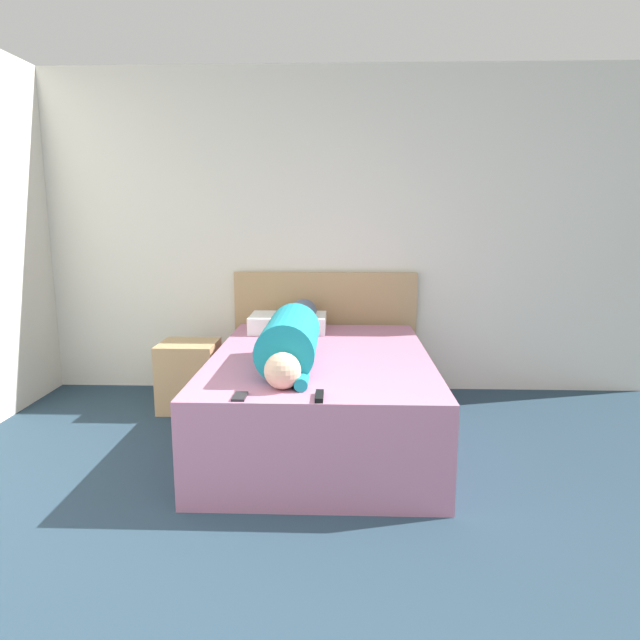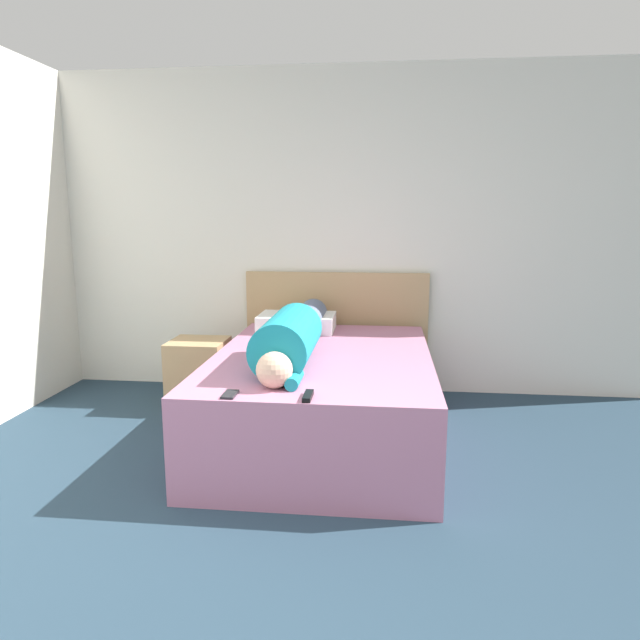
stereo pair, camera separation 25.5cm
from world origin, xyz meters
name	(u,v)px [view 2 (the right image)]	position (x,y,z in m)	size (l,w,h in m)	color
wall_back	(324,233)	(0.00, 3.32, 1.30)	(5.54, 0.06, 2.60)	silver
bed	(322,397)	(0.11, 2.18, 0.29)	(1.38, 1.96, 0.57)	#B2708E
headboard	(336,332)	(0.11, 3.25, 0.49)	(1.50, 0.04, 0.99)	tan
nightstand	(199,373)	(-0.90, 2.74, 0.26)	(0.42, 0.40, 0.51)	tan
person_lying	(294,335)	(-0.06, 2.10, 0.71)	(0.32, 1.77, 0.32)	#DBB293
pillow_near_headboard	(297,322)	(-0.16, 2.90, 0.64)	(0.58, 0.39, 0.13)	white
tv_remote	(308,396)	(0.13, 1.29, 0.59)	(0.04, 0.15, 0.02)	black
cell_phone	(230,394)	(-0.26, 1.29, 0.58)	(0.06, 0.13, 0.01)	black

